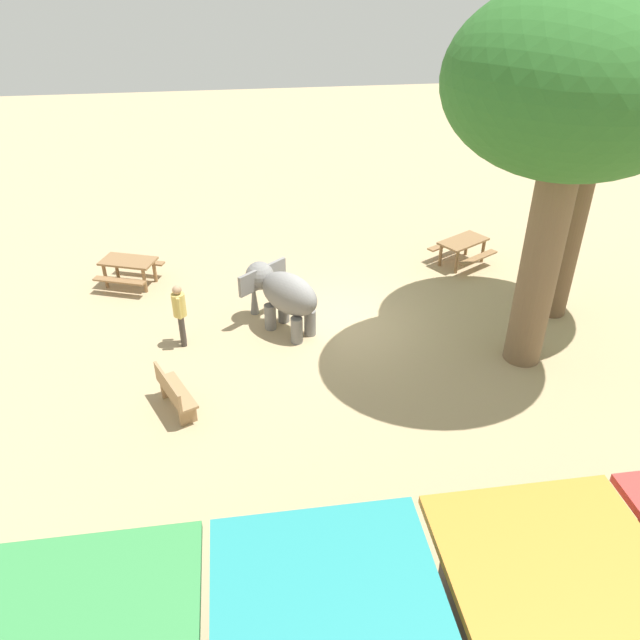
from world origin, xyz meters
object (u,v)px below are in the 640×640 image
shade_tree_secondary (602,85)px  picnic_table_far (463,246)px  elephant (282,293)px  wooden_bench (174,392)px  picnic_table_near (129,266)px  person_handler (180,311)px  shade_tree_main (577,89)px

shade_tree_secondary → picnic_table_far: bearing=-65.7°
elephant → wooden_bench: elephant is taller
elephant → picnic_table_near: size_ratio=1.14×
person_handler → shade_tree_main: size_ratio=0.20×
wooden_bench → person_handler: bearing=154.7°
picnic_table_far → elephant: bearing=176.8°
wooden_bench → picnic_table_near: (1.56, -5.88, 0.12)m
elephant → picnic_table_near: elephant is taller
elephant → picnic_table_far: 6.44m
wooden_bench → picnic_table_near: size_ratio=0.75×
shade_tree_secondary → picnic_table_far: shade_tree_secondary is taller
elephant → person_handler: 2.53m
shade_tree_main → shade_tree_secondary: 2.56m
elephant → picnic_table_far: (-5.73, -2.90, -0.44)m
picnic_table_far → picnic_table_near: bearing=149.6°
person_handler → picnic_table_near: 3.73m
shade_tree_main → wooden_bench: shade_tree_main is taller
shade_tree_main → wooden_bench: bearing=5.5°
elephant → picnic_table_far: bearing=-102.5°
shade_tree_main → wooden_bench: (8.02, 0.78, -5.64)m
elephant → shade_tree_secondary: size_ratio=0.29×
elephant → wooden_bench: (2.55, 2.92, -0.55)m
person_handler → wooden_bench: 2.58m
picnic_table_near → elephant: bearing=-15.1°
person_handler → shade_tree_main: 9.65m
shade_tree_secondary → elephant: bearing=-1.9°
shade_tree_secondary → picnic_table_near: bearing=-15.9°
shade_tree_secondary → picnic_table_far: (1.41, -3.13, -5.19)m
shade_tree_secondary → person_handler: bearing=0.8°
person_handler → shade_tree_main: shade_tree_main is taller
shade_tree_secondary → picnic_table_far: size_ratio=3.75×
shade_tree_secondary → picnic_table_near: shade_tree_secondary is taller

